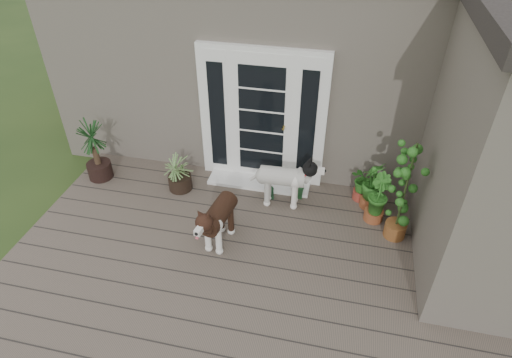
# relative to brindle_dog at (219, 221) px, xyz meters

# --- Properties ---
(deck) EXTENTS (6.20, 4.60, 0.12)m
(deck) POSITION_rel_brindle_dog_xyz_m (0.43, -0.63, -0.42)
(deck) COLOR #6B5B4C
(deck) RESTS_ON ground
(house_main) EXTENTS (7.40, 4.00, 3.10)m
(house_main) POSITION_rel_brindle_dog_xyz_m (0.43, 3.62, 1.07)
(house_main) COLOR #665E54
(house_main) RESTS_ON ground
(door_unit) EXTENTS (1.90, 0.14, 2.15)m
(door_unit) POSITION_rel_brindle_dog_xyz_m (0.23, 1.57, 0.71)
(door_unit) COLOR white
(door_unit) RESTS_ON deck
(door_step) EXTENTS (1.60, 0.40, 0.05)m
(door_step) POSITION_rel_brindle_dog_xyz_m (0.23, 1.37, -0.34)
(door_step) COLOR white
(door_step) RESTS_ON deck
(brindle_dog) EXTENTS (0.49, 0.91, 0.72)m
(brindle_dog) POSITION_rel_brindle_dog_xyz_m (0.00, 0.00, 0.00)
(brindle_dog) COLOR #351E13
(brindle_dog) RESTS_ON deck
(white_dog) EXTENTS (0.89, 0.42, 0.73)m
(white_dog) POSITION_rel_brindle_dog_xyz_m (0.66, 0.98, 0.00)
(white_dog) COLOR white
(white_dog) RESTS_ON deck
(spider_plant) EXTENTS (0.62, 0.62, 0.64)m
(spider_plant) POSITION_rel_brindle_dog_xyz_m (-0.94, 0.99, -0.04)
(spider_plant) COLOR #A5B770
(spider_plant) RESTS_ON deck
(yucca) EXTENTS (0.80, 0.80, 1.05)m
(yucca) POSITION_rel_brindle_dog_xyz_m (-2.31, 0.99, 0.16)
(yucca) COLOR black
(yucca) RESTS_ON deck
(herb_a) EXTENTS (0.53, 0.53, 0.48)m
(herb_a) POSITION_rel_brindle_dog_xyz_m (1.82, 1.35, -0.12)
(herb_a) COLOR #23621C
(herb_a) RESTS_ON deck
(herb_b) EXTENTS (0.44, 0.44, 0.56)m
(herb_b) POSITION_rel_brindle_dog_xyz_m (2.01, 0.91, -0.08)
(herb_b) COLOR #1A5B1B
(herb_b) RESTS_ON deck
(herb_c) EXTENTS (0.52, 0.52, 0.61)m
(herb_c) POSITION_rel_brindle_dog_xyz_m (1.96, 1.21, -0.05)
(herb_c) COLOR #19571E
(herb_c) RESTS_ON deck
(sapling) EXTENTS (0.58, 0.58, 1.54)m
(sapling) POSITION_rel_brindle_dog_xyz_m (2.29, 0.64, 0.41)
(sapling) COLOR #20631C
(sapling) RESTS_ON deck
(clog_left) EXTENTS (0.18, 0.29, 0.08)m
(clog_left) POSITION_rel_brindle_dog_xyz_m (0.47, 1.14, -0.32)
(clog_left) COLOR black
(clog_left) RESTS_ON deck
(clog_right) EXTENTS (0.15, 0.30, 0.09)m
(clog_right) POSITION_rel_brindle_dog_xyz_m (0.90, 1.26, -0.32)
(clog_right) COLOR #143217
(clog_right) RESTS_ON deck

